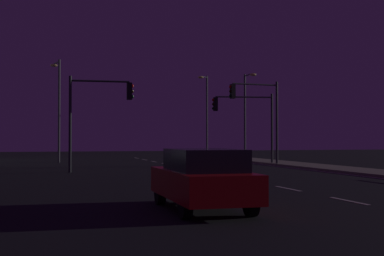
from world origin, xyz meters
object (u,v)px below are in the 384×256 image
at_px(traffic_light_far_right, 257,106).
at_px(traffic_light_mid_right, 98,105).
at_px(street_lamp_corner, 58,101).
at_px(street_lamp_far_end, 246,107).
at_px(car, 202,178).
at_px(street_lamp_mid_block, 206,109).
at_px(traffic_light_far_left, 245,113).

height_order(traffic_light_far_right, traffic_light_mid_right, traffic_light_far_right).
bearing_deg(traffic_light_mid_right, street_lamp_corner, 97.64).
distance_m(traffic_light_far_right, street_lamp_far_end, 9.69).
relative_size(car, street_lamp_mid_block, 0.56).
distance_m(traffic_light_far_right, street_lamp_mid_block, 16.30).
height_order(traffic_light_mid_right, street_lamp_far_end, street_lamp_far_end).
distance_m(car, street_lamp_far_end, 32.36).
height_order(traffic_light_mid_right, traffic_light_far_left, traffic_light_mid_right).
relative_size(traffic_light_mid_right, traffic_light_far_left, 1.08).
relative_size(traffic_light_far_right, traffic_light_far_left, 1.15).
relative_size(car, traffic_light_far_left, 0.91).
height_order(traffic_light_mid_right, street_lamp_mid_block, street_lamp_mid_block).
height_order(traffic_light_far_left, street_lamp_mid_block, street_lamp_mid_block).
height_order(street_lamp_far_end, street_lamp_corner, street_lamp_corner).
relative_size(traffic_light_far_right, street_lamp_mid_block, 0.71).
relative_size(traffic_light_far_left, street_lamp_corner, 0.61).
height_order(car, traffic_light_far_right, traffic_light_far_right).
bearing_deg(traffic_light_far_left, street_lamp_corner, 148.90).
bearing_deg(street_lamp_far_end, traffic_light_mid_right, -137.01).
height_order(traffic_light_far_right, street_lamp_corner, street_lamp_corner).
relative_size(traffic_light_mid_right, street_lamp_corner, 0.66).
xyz_separation_m(traffic_light_far_right, street_lamp_far_end, (2.91, 9.23, 0.47)).
distance_m(car, traffic_light_mid_right, 16.74).
xyz_separation_m(traffic_light_far_left, street_lamp_mid_block, (1.66, 14.47, 1.16)).
bearing_deg(street_lamp_corner, car, -84.76).
height_order(traffic_light_far_left, street_lamp_corner, street_lamp_corner).
distance_m(traffic_light_far_right, traffic_light_mid_right, 11.62).
bearing_deg(street_lamp_far_end, street_lamp_mid_block, 101.70).
bearing_deg(traffic_light_mid_right, traffic_light_far_left, 26.94).
height_order(traffic_light_far_right, street_lamp_mid_block, street_lamp_mid_block).
relative_size(traffic_light_mid_right, street_lamp_mid_block, 0.67).
bearing_deg(street_lamp_mid_block, traffic_light_far_right, -95.14).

